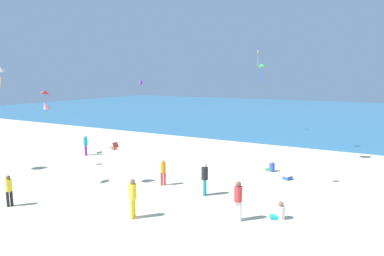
{
  "coord_description": "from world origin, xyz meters",
  "views": [
    {
      "loc": [
        8.84,
        -8.07,
        5.89
      ],
      "look_at": [
        0.0,
        7.98,
        3.12
      ],
      "focal_mm": 31.51,
      "sensor_mm": 36.0,
      "label": 1
    }
  ],
  "objects_px": {
    "person_4": "(238,198)",
    "person_6": "(132,196)",
    "beach_chair_near_camera": "(114,146)",
    "cooler_box": "(287,177)",
    "person_0": "(163,170)",
    "kite_green": "(261,66)",
    "kite_pink": "(46,105)",
    "person_5": "(9,188)",
    "kite_yellow": "(258,54)",
    "person_1": "(279,212)",
    "person_8": "(271,167)",
    "person_7": "(86,143)",
    "kite_purple": "(141,81)",
    "kite_red": "(45,92)",
    "person_2": "(205,177)"
  },
  "relations": [
    {
      "from": "person_4",
      "to": "kite_purple",
      "type": "distance_m",
      "value": 24.26
    },
    {
      "from": "person_1",
      "to": "person_8",
      "type": "height_order",
      "value": "person_1"
    },
    {
      "from": "cooler_box",
      "to": "person_8",
      "type": "xyz_separation_m",
      "value": [
        -1.29,
        1.21,
        0.14
      ]
    },
    {
      "from": "person_6",
      "to": "kite_pink",
      "type": "xyz_separation_m",
      "value": [
        -9.78,
        3.6,
        3.15
      ]
    },
    {
      "from": "person_2",
      "to": "person_7",
      "type": "bearing_deg",
      "value": 151.17
    },
    {
      "from": "person_4",
      "to": "kite_green",
      "type": "relative_size",
      "value": 1.82
    },
    {
      "from": "person_1",
      "to": "kite_yellow",
      "type": "distance_m",
      "value": 23.79
    },
    {
      "from": "person_7",
      "to": "kite_yellow",
      "type": "xyz_separation_m",
      "value": [
        8.01,
        16.42,
        7.36
      ]
    },
    {
      "from": "person_4",
      "to": "person_6",
      "type": "relative_size",
      "value": 0.98
    },
    {
      "from": "person_7",
      "to": "person_6",
      "type": "bearing_deg",
      "value": 118.53
    },
    {
      "from": "person_2",
      "to": "kite_red",
      "type": "relative_size",
      "value": 1.02
    },
    {
      "from": "person_5",
      "to": "person_4",
      "type": "bearing_deg",
      "value": -146.58
    },
    {
      "from": "person_2",
      "to": "person_8",
      "type": "relative_size",
      "value": 2.31
    },
    {
      "from": "person_2",
      "to": "person_6",
      "type": "relative_size",
      "value": 0.97
    },
    {
      "from": "beach_chair_near_camera",
      "to": "person_1",
      "type": "height_order",
      "value": "person_1"
    },
    {
      "from": "person_1",
      "to": "person_8",
      "type": "bearing_deg",
      "value": -101.51
    },
    {
      "from": "person_0",
      "to": "kite_green",
      "type": "distance_m",
      "value": 7.57
    },
    {
      "from": "beach_chair_near_camera",
      "to": "kite_yellow",
      "type": "relative_size",
      "value": 0.42
    },
    {
      "from": "person_6",
      "to": "person_5",
      "type": "bearing_deg",
      "value": 2.37
    },
    {
      "from": "person_7",
      "to": "kite_green",
      "type": "relative_size",
      "value": 1.71
    },
    {
      "from": "cooler_box",
      "to": "kite_purple",
      "type": "height_order",
      "value": "kite_purple"
    },
    {
      "from": "person_0",
      "to": "person_4",
      "type": "xyz_separation_m",
      "value": [
        5.29,
        -2.37,
        0.12
      ]
    },
    {
      "from": "cooler_box",
      "to": "person_6",
      "type": "distance_m",
      "value": 9.76
    },
    {
      "from": "person_2",
      "to": "person_4",
      "type": "relative_size",
      "value": 0.99
    },
    {
      "from": "person_4",
      "to": "person_1",
      "type": "bearing_deg",
      "value": 133.32
    },
    {
      "from": "kite_purple",
      "to": "kite_pink",
      "type": "bearing_deg",
      "value": -76.09
    },
    {
      "from": "person_7",
      "to": "kite_pink",
      "type": "distance_m",
      "value": 5.07
    },
    {
      "from": "person_2",
      "to": "kite_yellow",
      "type": "distance_m",
      "value": 21.58
    },
    {
      "from": "kite_purple",
      "to": "beach_chair_near_camera",
      "type": "bearing_deg",
      "value": -67.52
    },
    {
      "from": "beach_chair_near_camera",
      "to": "kite_red",
      "type": "height_order",
      "value": "kite_red"
    },
    {
      "from": "person_8",
      "to": "kite_pink",
      "type": "height_order",
      "value": "kite_pink"
    },
    {
      "from": "person_4",
      "to": "kite_pink",
      "type": "distance_m",
      "value": 14.2
    },
    {
      "from": "kite_yellow",
      "to": "kite_green",
      "type": "relative_size",
      "value": 1.8
    },
    {
      "from": "person_5",
      "to": "kite_yellow",
      "type": "xyz_separation_m",
      "value": [
        3.32,
        25.56,
        7.42
      ]
    },
    {
      "from": "kite_green",
      "to": "cooler_box",
      "type": "bearing_deg",
      "value": 70.43
    },
    {
      "from": "person_0",
      "to": "kite_pink",
      "type": "bearing_deg",
      "value": -118.72
    },
    {
      "from": "person_0",
      "to": "kite_green",
      "type": "relative_size",
      "value": 1.59
    },
    {
      "from": "person_4",
      "to": "person_5",
      "type": "relative_size",
      "value": 1.14
    },
    {
      "from": "person_4",
      "to": "kite_red",
      "type": "bearing_deg",
      "value": -94.61
    },
    {
      "from": "person_1",
      "to": "kite_pink",
      "type": "bearing_deg",
      "value": -32.41
    },
    {
      "from": "person_5",
      "to": "person_7",
      "type": "distance_m",
      "value": 10.27
    },
    {
      "from": "beach_chair_near_camera",
      "to": "cooler_box",
      "type": "bearing_deg",
      "value": 179.32
    },
    {
      "from": "cooler_box",
      "to": "person_7",
      "type": "distance_m",
      "value": 15.0
    },
    {
      "from": "cooler_box",
      "to": "person_5",
      "type": "distance_m",
      "value": 14.57
    },
    {
      "from": "person_1",
      "to": "kite_red",
      "type": "height_order",
      "value": "kite_red"
    },
    {
      "from": "person_1",
      "to": "kite_purple",
      "type": "distance_m",
      "value": 24.84
    },
    {
      "from": "person_0",
      "to": "person_5",
      "type": "distance_m",
      "value": 7.47
    },
    {
      "from": "person_4",
      "to": "kite_yellow",
      "type": "height_order",
      "value": "kite_yellow"
    },
    {
      "from": "kite_pink",
      "to": "kite_yellow",
      "type": "xyz_separation_m",
      "value": [
        7.29,
        20.28,
        4.14
      ]
    },
    {
      "from": "person_2",
      "to": "kite_yellow",
      "type": "relative_size",
      "value": 1.0
    }
  ]
}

